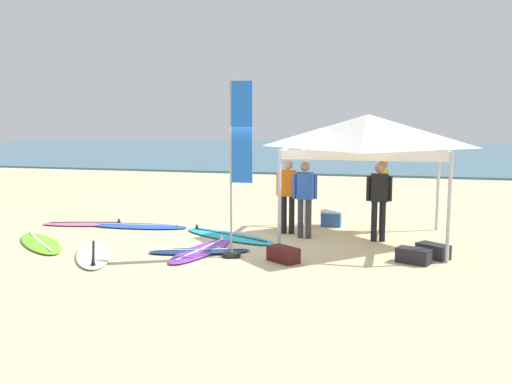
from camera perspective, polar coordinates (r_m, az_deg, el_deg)
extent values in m
plane|color=beige|center=(11.82, -0.14, -5.45)|extent=(80.00, 80.00, 0.00)
cube|color=#386B84|center=(44.14, 10.73, 3.99)|extent=(80.00, 36.00, 0.10)
cylinder|color=#B7B7BC|center=(10.97, 2.42, -1.02)|extent=(0.07, 0.07, 2.05)
cylinder|color=#B7B7BC|center=(10.77, 19.18, -1.59)|extent=(0.07, 0.07, 2.05)
cylinder|color=#B7B7BC|center=(14.07, 5.13, 0.84)|extent=(0.07, 0.07, 2.05)
cylinder|color=#B7B7BC|center=(13.91, 18.15, 0.42)|extent=(0.07, 0.07, 2.05)
cube|color=white|center=(10.66, 10.84, 3.66)|extent=(3.18, 0.03, 0.18)
cube|color=white|center=(13.82, 11.71, 4.49)|extent=(3.18, 0.03, 0.18)
cube|color=white|center=(12.43, 3.98, 4.30)|extent=(0.03, 3.18, 0.18)
cube|color=white|center=(12.25, 18.78, 3.88)|extent=(0.03, 3.18, 0.18)
pyramid|color=white|center=(12.22, 11.38, 6.19)|extent=(3.30, 3.30, 0.70)
ellipsoid|color=pink|center=(14.64, -17.14, -3.12)|extent=(2.18, 1.07, 0.07)
cube|color=black|center=(14.64, -17.15, -2.98)|extent=(1.74, 0.49, 0.01)
cone|color=black|center=(14.40, -13.88, -2.80)|extent=(0.09, 0.09, 0.12)
ellipsoid|color=#7AD12D|center=(12.70, -21.24, -4.89)|extent=(2.21, 2.12, 0.07)
cube|color=white|center=(12.70, -21.24, -4.72)|extent=(1.54, 1.42, 0.01)
cone|color=white|center=(13.64, -22.10, -3.70)|extent=(0.09, 0.09, 0.12)
ellipsoid|color=#23B2CC|center=(12.55, -2.77, -4.53)|extent=(2.63, 1.79, 0.07)
cube|color=black|center=(12.54, -2.77, -4.36)|extent=(1.99, 1.03, 0.01)
cone|color=black|center=(13.28, -6.09, -3.48)|extent=(0.09, 0.09, 0.12)
ellipsoid|color=navy|center=(11.20, -5.80, -6.04)|extent=(2.07, 1.18, 0.07)
cube|color=white|center=(11.19, -5.80, -5.85)|extent=(1.62, 0.61, 0.01)
cone|color=white|center=(11.19, -1.56, -5.51)|extent=(0.09, 0.09, 0.12)
ellipsoid|color=white|center=(11.39, -16.32, -6.08)|extent=(1.81, 2.44, 0.07)
cube|color=black|center=(11.38, -16.33, -5.90)|extent=(1.09, 1.81, 0.01)
cone|color=black|center=(10.39, -16.36, -6.84)|extent=(0.09, 0.09, 0.12)
ellipsoid|color=blue|center=(14.01, -11.93, -3.42)|extent=(2.51, 0.88, 0.07)
cube|color=white|center=(14.00, -11.93, -3.27)|extent=(2.08, 0.23, 0.01)
cone|color=white|center=(13.66, -7.99, -3.20)|extent=(0.09, 0.09, 0.12)
ellipsoid|color=purple|center=(11.23, -5.64, -5.99)|extent=(0.94, 2.37, 0.07)
cube|color=white|center=(11.23, -5.64, -5.80)|extent=(0.32, 1.94, 0.01)
cone|color=white|center=(12.03, -3.51, -4.60)|extent=(0.09, 0.09, 0.12)
cylinder|color=black|center=(12.93, 2.89, -2.35)|extent=(0.13, 0.13, 0.88)
cylinder|color=black|center=(12.92, 3.68, -2.36)|extent=(0.13, 0.13, 0.88)
cube|color=orange|center=(12.82, 3.31, 0.91)|extent=(0.38, 0.26, 0.60)
sphere|color=tan|center=(12.78, 3.32, 2.80)|extent=(0.21, 0.21, 0.21)
cylinder|color=orange|center=(12.84, 2.29, 0.84)|extent=(0.09, 0.09, 0.54)
cylinder|color=orange|center=(12.80, 4.33, 0.80)|extent=(0.09, 0.09, 0.54)
cylinder|color=black|center=(12.38, 12.84, -2.97)|extent=(0.13, 0.13, 0.88)
cylinder|color=black|center=(12.36, 12.01, -2.96)|extent=(0.13, 0.13, 0.88)
cube|color=black|center=(12.26, 12.52, 0.44)|extent=(0.39, 0.26, 0.60)
sphere|color=#9E7051|center=(12.22, 12.58, 2.42)|extent=(0.21, 0.21, 0.21)
cylinder|color=black|center=(12.29, 13.59, 0.33)|extent=(0.09, 0.09, 0.54)
cylinder|color=black|center=(12.24, 11.45, 0.36)|extent=(0.09, 0.09, 0.54)
cylinder|color=#2D2D33|center=(13.51, 12.79, -2.10)|extent=(0.13, 0.13, 0.88)
cylinder|color=#2D2D33|center=(13.34, 12.80, -2.22)|extent=(0.13, 0.13, 0.88)
cube|color=yellow|center=(13.32, 12.89, 0.98)|extent=(0.24, 0.37, 0.60)
sphere|color=#9E7051|center=(13.28, 12.94, 2.80)|extent=(0.21, 0.21, 0.21)
cylinder|color=yellow|center=(13.55, 12.87, 1.00)|extent=(0.09, 0.09, 0.54)
cylinder|color=yellow|center=(13.10, 12.90, 0.78)|extent=(0.09, 0.09, 0.54)
cylinder|color=#383842|center=(12.46, 4.58, -2.73)|extent=(0.13, 0.13, 0.88)
cylinder|color=#383842|center=(12.46, 5.41, -2.74)|extent=(0.13, 0.13, 0.88)
cube|color=#2851B2|center=(12.35, 5.03, 0.64)|extent=(0.39, 0.27, 0.60)
sphere|color=#9E7051|center=(12.31, 5.06, 2.60)|extent=(0.21, 0.21, 0.21)
cylinder|color=#2851B2|center=(12.36, 3.97, 0.56)|extent=(0.09, 0.09, 0.54)
cylinder|color=#2851B2|center=(12.36, 6.10, 0.53)|extent=(0.09, 0.09, 0.54)
cylinder|color=#99999E|center=(10.56, -2.58, 2.34)|extent=(0.04, 0.04, 3.40)
cube|color=blue|center=(10.46, -1.45, 6.13)|extent=(0.40, 0.02, 1.90)
cylinder|color=black|center=(10.83, -2.53, -6.44)|extent=(0.36, 0.36, 0.08)
cube|color=#232328|center=(11.22, 17.69, -5.79)|extent=(0.67, 0.61, 0.28)
cube|color=#4C1919|center=(10.44, 2.83, -6.42)|extent=(0.68, 0.60, 0.28)
cube|color=#232328|center=(10.74, 15.85, -6.30)|extent=(0.68, 0.52, 0.28)
cube|color=#2D60B7|center=(13.95, 7.72, -2.80)|extent=(0.48, 0.34, 0.34)
cube|color=white|center=(13.92, 7.73, -2.01)|extent=(0.50, 0.36, 0.05)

